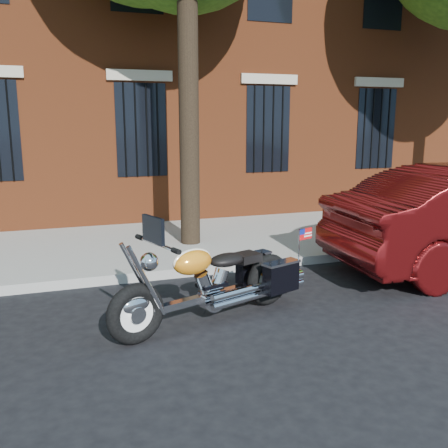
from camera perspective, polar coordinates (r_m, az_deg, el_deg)
name	(u,v)px	position (r m, az deg, el deg)	size (l,w,h in m)	color
ground	(211,306)	(6.68, -1.47, -9.35)	(120.00, 120.00, 0.00)	black
curb	(185,271)	(7.91, -4.47, -5.42)	(40.00, 0.16, 0.15)	gray
sidewalk	(161,244)	(9.68, -7.24, -2.29)	(40.00, 3.60, 0.15)	gray
motorcycle	(218,283)	(6.08, -0.69, -6.79)	(2.73, 1.32, 1.39)	black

